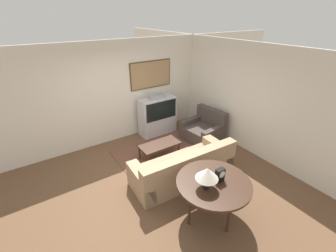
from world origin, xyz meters
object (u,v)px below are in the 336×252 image
object	(u,v)px
couch	(184,168)
armchair	(203,130)
table_lamp	(207,174)
mantel_clock	(220,175)
coffee_table	(159,145)
console_table	(213,185)
tv	(157,115)

from	to	relation	value
couch	armchair	world-z (taller)	armchair
table_lamp	mantel_clock	size ratio (longest dim) A/B	1.60
table_lamp	coffee_table	bearing A→B (deg)	79.22
couch	console_table	world-z (taller)	couch
coffee_table	table_lamp	size ratio (longest dim) A/B	2.60
tv	mantel_clock	world-z (taller)	tv
armchair	console_table	size ratio (longest dim) A/B	0.86
tv	coffee_table	xyz separation A→B (m)	(-0.65, -1.15, -0.20)
tv	console_table	xyz separation A→B (m)	(-0.84, -3.19, 0.14)
couch	mantel_clock	bearing A→B (deg)	86.91
coffee_table	mantel_clock	size ratio (longest dim) A/B	4.16
tv	armchair	xyz separation A→B (m)	(0.88, -1.06, -0.29)
coffee_table	mantel_clock	bearing A→B (deg)	-92.62
table_lamp	couch	bearing A→B (deg)	69.52
couch	coffee_table	xyz separation A→B (m)	(-0.01, 0.99, 0.07)
console_table	mantel_clock	world-z (taller)	mantel_clock
tv	mantel_clock	xyz separation A→B (m)	(-0.74, -3.22, 0.32)
armchair	table_lamp	xyz separation A→B (m)	(-1.92, -2.16, 0.77)
coffee_table	console_table	bearing A→B (deg)	-95.32
tv	coffee_table	world-z (taller)	tv
console_table	mantel_clock	xyz separation A→B (m)	(0.10, -0.03, 0.18)
tv	couch	distance (m)	2.25
tv	mantel_clock	size ratio (longest dim) A/B	5.03
couch	table_lamp	xyz separation A→B (m)	(-0.40, -1.08, 0.76)
table_lamp	tv	bearing A→B (deg)	72.06
coffee_table	console_table	distance (m)	2.08
tv	table_lamp	xyz separation A→B (m)	(-1.04, -3.22, 0.48)
armchair	mantel_clock	world-z (taller)	mantel_clock
armchair	mantel_clock	size ratio (longest dim) A/B	4.54
armchair	mantel_clock	xyz separation A→B (m)	(-1.62, -2.16, 0.61)
mantel_clock	console_table	bearing A→B (deg)	163.21
couch	coffee_table	world-z (taller)	couch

